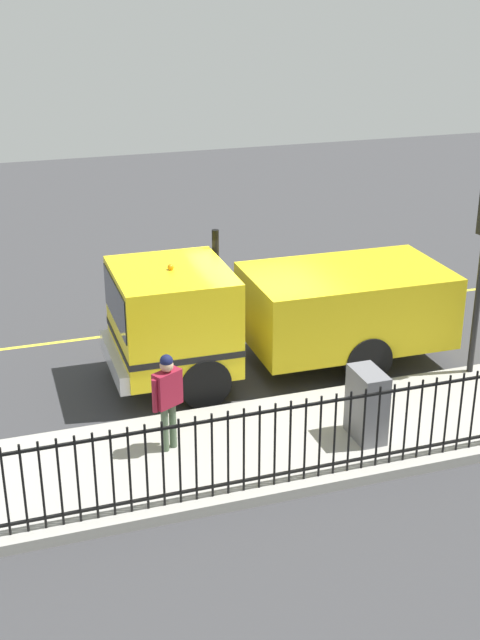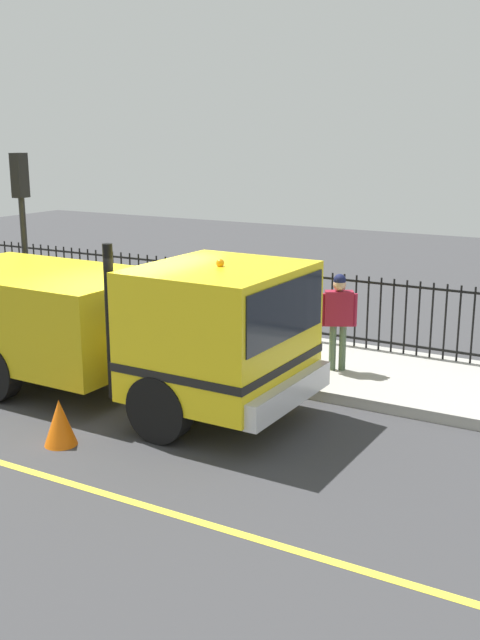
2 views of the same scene
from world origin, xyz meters
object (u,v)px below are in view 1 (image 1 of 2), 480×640
worker_standing (168,392)px  traffic_cone (218,324)px  work_truck (261,310)px  utility_cabinet (367,405)px

worker_standing → traffic_cone: size_ratio=2.59×
worker_standing → traffic_cone: (-4.49, 2.20, -0.88)m
work_truck → traffic_cone: (-1.88, -0.32, -0.99)m
worker_standing → utility_cabinet: bearing=-39.7°
work_truck → traffic_cone: work_truck is taller
traffic_cone → work_truck: bearing=9.8°
work_truck → utility_cabinet: work_truck is taller
work_truck → traffic_cone: 2.15m
utility_cabinet → worker_standing: bearing=-101.9°
work_truck → utility_cabinet: (3.29, 0.68, -0.53)m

